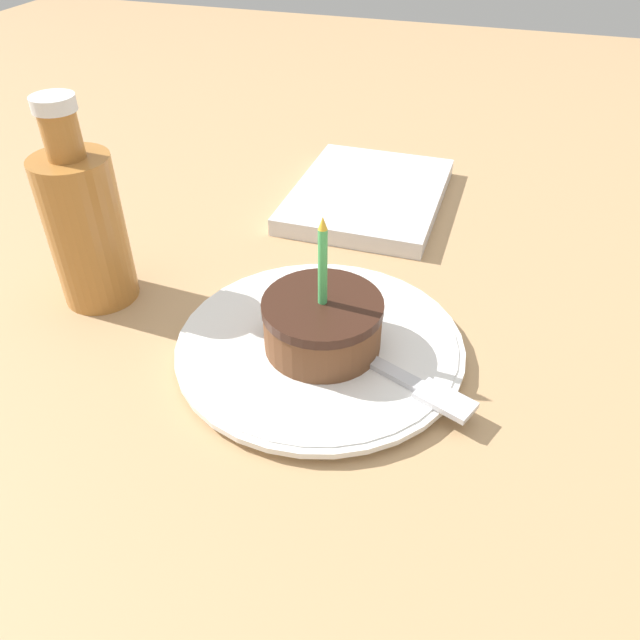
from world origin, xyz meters
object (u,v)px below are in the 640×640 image
object	(u,v)px
fork	(388,370)
bottle	(85,224)
plate	(320,346)
cake_slice	(322,323)
marble_board	(368,195)

from	to	relation	value
fork	bottle	size ratio (longest dim) A/B	0.89
fork	plate	bearing A→B (deg)	71.87
cake_slice	bottle	xyz separation A→B (m)	(0.02, 0.23, 0.04)
marble_board	plate	bearing A→B (deg)	-173.98
marble_board	bottle	bearing A→B (deg)	143.49
bottle	cake_slice	bearing A→B (deg)	-95.39
fork	bottle	world-z (taller)	bottle
cake_slice	fork	xyz separation A→B (m)	(-0.02, -0.06, -0.02)
plate	bottle	distance (m)	0.24
cake_slice	bottle	size ratio (longest dim) A/B	0.63
cake_slice	marble_board	xyz separation A→B (m)	(0.29, 0.03, -0.03)
fork	bottle	bearing A→B (deg)	82.53
cake_slice	plate	bearing A→B (deg)	38.94
fork	marble_board	size ratio (longest dim) A/B	0.77
plate	bottle	bearing A→B (deg)	85.64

